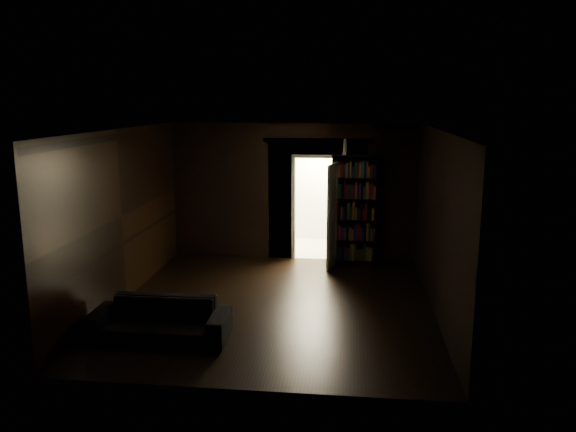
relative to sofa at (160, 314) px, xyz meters
name	(u,v)px	position (x,y,z in m)	size (l,w,h in m)	color
ground	(275,304)	(1.40, 1.49, -0.36)	(5.50, 5.50, 0.00)	black
room_walls	(282,191)	(1.39, 2.56, 1.32)	(5.02, 5.61, 2.84)	black
kitchen_alcove	(320,193)	(1.90, 5.36, 0.85)	(2.20, 1.80, 2.60)	beige
sofa	(160,314)	(0.00, 0.00, 0.00)	(1.90, 0.82, 0.73)	black
bookshelf	(354,210)	(2.65, 4.04, 0.74)	(0.90, 0.32, 2.20)	black
refrigerator	(347,209)	(2.50, 5.52, 0.46)	(0.74, 0.68, 1.65)	silver
door	(334,215)	(2.26, 3.80, 0.66)	(0.85, 0.05, 2.05)	silver
figurine	(345,147)	(2.45, 3.97, 1.99)	(0.10, 0.10, 0.31)	white
bottles	(352,168)	(2.60, 5.42, 1.41)	(0.59, 0.07, 0.24)	black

